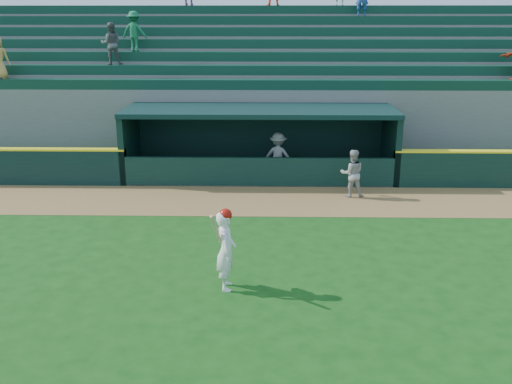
# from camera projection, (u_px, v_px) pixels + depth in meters

# --- Properties ---
(ground) EXTENTS (120.00, 120.00, 0.00)m
(ground) POSITION_uv_depth(u_px,v_px,m) (255.00, 266.00, 13.09)
(ground) COLOR #134210
(ground) RESTS_ON ground
(warning_track) EXTENTS (40.00, 3.00, 0.01)m
(warning_track) POSITION_uv_depth(u_px,v_px,m) (258.00, 201.00, 17.77)
(warning_track) COLOR olive
(warning_track) RESTS_ON ground
(dugout_player_front) EXTENTS (0.77, 0.62, 1.53)m
(dugout_player_front) POSITION_uv_depth(u_px,v_px,m) (352.00, 173.00, 17.97)
(dugout_player_front) COLOR #A4A49F
(dugout_player_front) RESTS_ON ground
(dugout_player_inside) EXTENTS (1.17, 0.80, 1.66)m
(dugout_player_inside) POSITION_uv_depth(u_px,v_px,m) (278.00, 156.00, 19.94)
(dugout_player_inside) COLOR #969691
(dugout_player_inside) RESTS_ON ground
(dugout) EXTENTS (9.40, 2.80, 2.46)m
(dugout) POSITION_uv_depth(u_px,v_px,m) (260.00, 138.00, 20.34)
(dugout) COLOR slate
(dugout) RESTS_ON ground
(stands) EXTENTS (34.50, 6.25, 7.61)m
(stands) POSITION_uv_depth(u_px,v_px,m) (261.00, 92.00, 24.40)
(stands) COLOR slate
(stands) RESTS_ON ground
(batter_at_plate) EXTENTS (0.52, 0.80, 1.78)m
(batter_at_plate) POSITION_uv_depth(u_px,v_px,m) (226.00, 249.00, 11.81)
(batter_at_plate) COLOR white
(batter_at_plate) RESTS_ON ground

